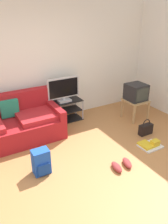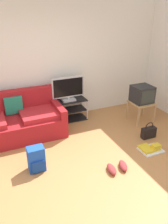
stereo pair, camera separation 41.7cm
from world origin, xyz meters
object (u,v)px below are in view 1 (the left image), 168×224
object	(u,v)px
tv_stand	(64,111)
floor_tray	(150,145)
flat_tv	(63,90)
sneakers_pair	(122,165)
backpack	(41,162)
side_table	(135,103)
couch	(10,126)
crt_tv	(136,92)
handbag	(146,129)

from	to	relation	value
tv_stand	floor_tray	distance (m)	2.10
flat_tv	sneakers_pair	xyz separation A→B (m)	(0.09, -2.06, -0.73)
backpack	side_table	bearing A→B (deg)	37.71
couch	flat_tv	world-z (taller)	flat_tv
flat_tv	floor_tray	xyz separation A→B (m)	(0.95, -1.84, -0.73)
side_table	crt_tv	bearing A→B (deg)	90.00
tv_stand	handbag	distance (m)	1.90
handbag	floor_tray	size ratio (longest dim) A/B	0.85
floor_tray	sneakers_pair	bearing A→B (deg)	-165.88
handbag	side_table	bearing A→B (deg)	66.32
sneakers_pair	floor_tray	xyz separation A→B (m)	(0.87, 0.22, -0.00)
crt_tv	floor_tray	bearing A→B (deg)	-116.82
side_table	sneakers_pair	distance (m)	2.00
tv_stand	floor_tray	size ratio (longest dim) A/B	2.04
flat_tv	crt_tv	size ratio (longest dim) A/B	1.74
side_table	crt_tv	xyz separation A→B (m)	(-0.00, 0.02, 0.27)
handbag	crt_tv	bearing A→B (deg)	66.79
flat_tv	side_table	xyz separation A→B (m)	(1.53, -0.72, -0.38)
couch	tv_stand	size ratio (longest dim) A/B	2.38
backpack	tv_stand	bearing A→B (deg)	74.58
side_table	backpack	size ratio (longest dim) A/B	1.15
couch	side_table	xyz separation A→B (m)	(2.83, -0.49, 0.07)
couch	handbag	world-z (taller)	couch
flat_tv	handbag	bearing A→B (deg)	-49.53
handbag	tv_stand	bearing A→B (deg)	130.03
crt_tv	handbag	world-z (taller)	crt_tv
crt_tv	backpack	world-z (taller)	crt_tv
couch	floor_tray	size ratio (longest dim) A/B	4.86
flat_tv	side_table	size ratio (longest dim) A/B	1.53
crt_tv	floor_tray	xyz separation A→B (m)	(-0.58, -1.14, -0.63)
tv_stand	side_table	bearing A→B (deg)	-25.74
side_table	floor_tray	xyz separation A→B (m)	(-0.58, -1.13, -0.35)
couch	backpack	xyz separation A→B (m)	(0.17, -1.29, -0.11)
handbag	floor_tray	world-z (taller)	handbag
flat_tv	sneakers_pair	distance (m)	2.19
flat_tv	crt_tv	bearing A→B (deg)	-24.55
tv_stand	side_table	xyz separation A→B (m)	(1.53, -0.74, 0.15)
backpack	sneakers_pair	distance (m)	1.35
crt_tv	handbag	distance (m)	0.96
tv_stand	crt_tv	bearing A→B (deg)	-25.25
backpack	couch	bearing A→B (deg)	118.42
side_table	handbag	world-z (taller)	side_table
flat_tv	side_table	world-z (taller)	flat_tv
sneakers_pair	side_table	bearing A→B (deg)	42.95
crt_tv	tv_stand	bearing A→B (deg)	154.75
backpack	sneakers_pair	world-z (taller)	backpack
backpack	floor_tray	bearing A→B (deg)	12.15
backpack	flat_tv	bearing A→B (deg)	74.18
side_table	backpack	distance (m)	2.79
couch	handbag	xyz separation A→B (m)	(2.52, -1.21, -0.20)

